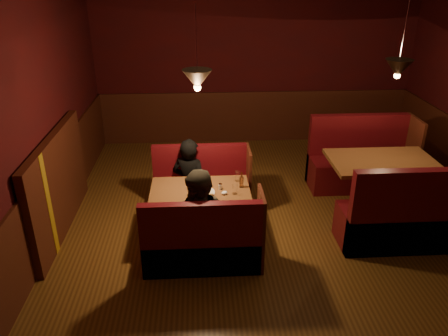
{
  "coord_description": "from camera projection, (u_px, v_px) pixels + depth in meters",
  "views": [
    {
      "loc": [
        -1.09,
        -4.72,
        3.2
      ],
      "look_at": [
        -0.8,
        0.13,
        0.95
      ],
      "focal_mm": 35.0,
      "sensor_mm": 36.0,
      "label": 1
    }
  ],
  "objects": [
    {
      "name": "room",
      "position": [
        267.0,
        162.0,
        5.26
      ],
      "size": [
        6.02,
        7.02,
        2.92
      ],
      "color": "#523114",
      "rests_on": "ground"
    },
    {
      "name": "main_table",
      "position": [
        201.0,
        200.0,
        5.52
      ],
      "size": [
        1.24,
        0.75,
        0.87
      ],
      "color": "brown",
      "rests_on": "ground"
    },
    {
      "name": "main_bench_far",
      "position": [
        202.0,
        189.0,
        6.25
      ],
      "size": [
        1.37,
        0.49,
        0.93
      ],
      "color": "#4D0B10",
      "rests_on": "ground"
    },
    {
      "name": "main_bench_near",
      "position": [
        204.0,
        246.0,
        4.97
      ],
      "size": [
        1.37,
        0.49,
        0.93
      ],
      "color": "#4D0B10",
      "rests_on": "ground"
    },
    {
      "name": "second_table",
      "position": [
        381.0,
        174.0,
        6.02
      ],
      "size": [
        1.43,
        0.91,
        0.81
      ],
      "color": "brown",
      "rests_on": "ground"
    },
    {
      "name": "second_bench_far",
      "position": [
        360.0,
        164.0,
        6.9
      ],
      "size": [
        1.58,
        0.59,
        1.13
      ],
      "color": "#4D0B10",
      "rests_on": "ground"
    },
    {
      "name": "second_bench_near",
      "position": [
        407.0,
        221.0,
        5.35
      ],
      "size": [
        1.58,
        0.59,
        1.13
      ],
      "color": "#4D0B10",
      "rests_on": "ground"
    },
    {
      "name": "diner_a",
      "position": [
        189.0,
        164.0,
        6.03
      ],
      "size": [
        0.62,
        0.52,
        1.44
      ],
      "primitive_type": "imported",
      "rotation": [
        0.0,
        0.0,
        2.74
      ],
      "color": "black",
      "rests_on": "ground"
    },
    {
      "name": "diner_b",
      "position": [
        202.0,
        205.0,
        4.9
      ],
      "size": [
        0.85,
        0.72,
        1.52
      ],
      "primitive_type": "imported",
      "rotation": [
        0.0,
        0.0,
        -0.22
      ],
      "color": "#2A261D",
      "rests_on": "ground"
    }
  ]
}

